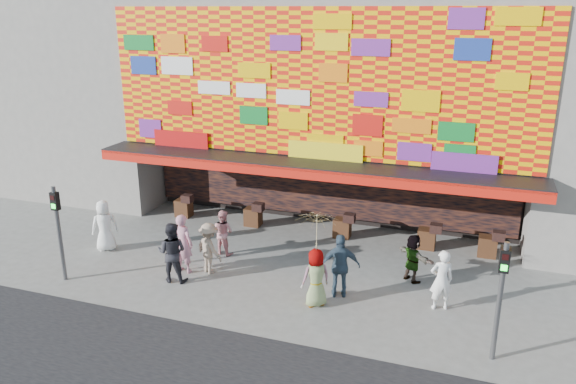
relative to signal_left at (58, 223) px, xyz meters
name	(u,v)px	position (x,y,z in m)	size (l,w,h in m)	color
ground	(271,289)	(6.20, 1.50, -1.86)	(90.00, 90.00, 0.00)	slate
shop_building	(343,80)	(6.20, 9.68, 3.37)	(15.20, 9.40, 10.00)	gray
neighbor_left	(70,52)	(-6.80, 9.50, 4.14)	(11.00, 8.00, 12.00)	gray
signal_left	(58,223)	(0.00, 0.00, 0.00)	(0.22, 0.20, 3.00)	#59595B
signal_right	(501,288)	(12.40, 0.00, 0.00)	(0.22, 0.20, 3.00)	#59595B
ped_a	(105,226)	(-0.18, 2.31, -0.97)	(0.87, 0.57, 1.78)	white
ped_b	(183,243)	(3.18, 1.72, -0.90)	(0.70, 0.46, 1.92)	#C68096
ped_c	(172,252)	(3.18, 1.05, -0.92)	(0.91, 0.71, 1.88)	#232228
ped_d	(209,248)	(3.97, 1.93, -1.04)	(1.06, 0.61, 1.64)	gray
ped_e	(340,266)	(8.21, 1.79, -0.91)	(1.12, 0.46, 1.90)	#33475A
ped_f	(413,258)	(10.05, 3.44, -1.11)	(1.40, 0.45, 1.51)	gray
ped_g	(316,278)	(7.70, 1.05, -1.02)	(0.82, 0.54, 1.68)	gray
ped_h	(441,280)	(11.00, 2.00, -0.99)	(0.64, 0.42, 1.75)	white
ped_i	(223,232)	(3.75, 3.37, -1.09)	(0.75, 0.59, 1.55)	#CF868B
parasol	(317,232)	(7.70, 1.05, 0.36)	(1.28, 1.30, 1.99)	beige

